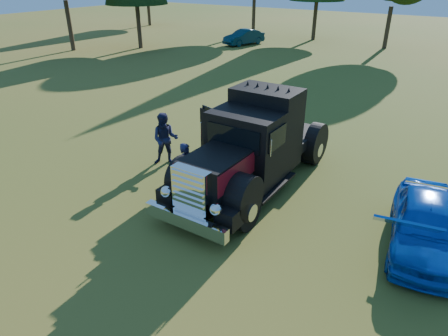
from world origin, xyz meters
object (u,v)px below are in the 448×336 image
hotrod_coupe (426,224)px  spectator_near (187,169)px  diamond_t_truck (251,150)px  spectator_far (165,139)px  distant_teal_car (244,37)px

hotrod_coupe → spectator_near: 6.61m
diamond_t_truck → spectator_near: (-1.39, -1.46, -0.44)m
spectator_near → spectator_far: (-1.94, 1.28, 0.10)m
spectator_near → distant_teal_car: (-12.38, 24.26, -0.18)m
spectator_near → distant_teal_car: size_ratio=0.42×
diamond_t_truck → hotrod_coupe: bearing=-4.2°
hotrod_coupe → distant_teal_car: (-18.89, 23.17, -0.02)m
distant_teal_car → diamond_t_truck: bearing=-41.2°
spectator_far → distant_teal_car: size_ratio=0.47×
spectator_far → distant_teal_car: spectator_far is taller
hotrod_coupe → spectator_far: bearing=178.7°
hotrod_coupe → distant_teal_car: size_ratio=1.08×
hotrod_coupe → spectator_near: hotrod_coupe is taller
hotrod_coupe → spectator_near: (-6.51, -1.08, 0.16)m
hotrod_coupe → diamond_t_truck: bearing=175.8°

